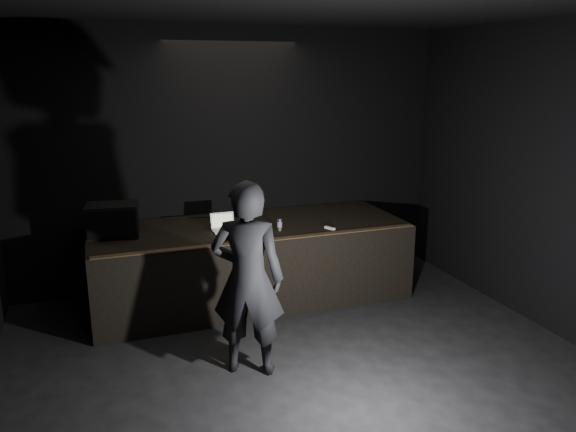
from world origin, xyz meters
The scene contains 11 objects.
ground centered at (0.00, 0.00, 0.00)m, with size 7.00×7.00×0.00m, color black.
room_walls centered at (0.00, 0.00, 2.02)m, with size 6.10×7.10×3.52m.
stage_riser centered at (0.00, 2.73, 0.50)m, with size 4.00×1.50×1.00m, color black.
riser_lip centered at (0.00, 2.02, 1.01)m, with size 3.92×0.10×0.01m, color brown.
stage_monitor centered at (-1.67, 2.80, 1.20)m, with size 0.64×0.50×0.39m.
cable centered at (-0.57, 3.30, 1.01)m, with size 0.02×0.02×0.88m, color black.
laptop centered at (-0.36, 2.61, 1.05)m, with size 0.30×0.27×0.21m.
beer_can centered at (0.28, 2.36, 1.07)m, with size 0.06×0.06×0.15m.
plastic_cup centered at (0.01, 2.86, 1.05)m, with size 0.08×0.08×0.10m, color white.
wii_remote centered at (0.90, 2.20, 1.01)m, with size 0.04×0.15×0.03m, color white.
person centered at (-0.52, 0.95, 0.98)m, with size 0.71×0.47×1.95m, color black.
Camera 1 is at (-1.86, -3.98, 2.94)m, focal length 35.00 mm.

